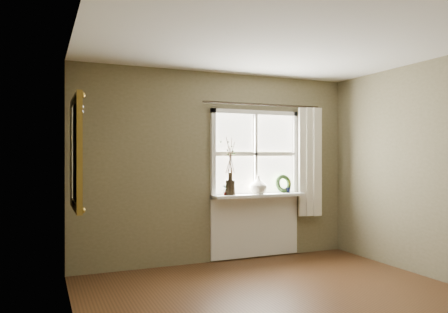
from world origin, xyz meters
TOP-DOWN VIEW (x-y plane):
  - ceiling at (0.00, 0.00)m, footprint 4.50×4.50m
  - wall_back at (0.00, 2.30)m, footprint 4.00×0.10m
  - wall_left at (-2.05, 0.00)m, footprint 0.10×4.50m
  - window_frame at (0.55, 2.23)m, footprint 1.36×0.06m
  - window_sill at (0.55, 2.12)m, footprint 1.36×0.26m
  - window_apron at (0.55, 2.23)m, footprint 1.36×0.04m
  - dark_jug at (0.11, 2.12)m, footprint 0.17×0.17m
  - cream_vase at (0.54, 2.12)m, footprint 0.26×0.26m
  - wreath at (0.97, 2.16)m, footprint 0.28×0.15m
  - potted_plant_left at (0.03, 2.12)m, footprint 0.09×0.08m
  - potted_plant_right at (1.03, 2.12)m, footprint 0.11×0.10m
  - curtain at (1.39, 2.13)m, footprint 0.36×0.12m
  - curtain_rod at (0.65, 2.17)m, footprint 1.84×0.03m
  - gilt_mirror at (-1.96, 1.12)m, footprint 0.10×0.92m

SIDE VIEW (x-z plane):
  - window_apron at x=0.55m, z-range 0.02..0.90m
  - window_sill at x=0.55m, z-range 0.88..0.92m
  - potted_plant_left at x=0.03m, z-range 0.92..1.07m
  - potted_plant_right at x=1.03m, z-range 0.92..1.10m
  - wreath at x=0.97m, z-range 0.88..1.16m
  - dark_jug at x=0.11m, z-range 0.92..1.13m
  - cream_vase at x=0.54m, z-range 0.92..1.17m
  - wall_back at x=0.00m, z-range 0.00..2.60m
  - wall_left at x=-2.05m, z-range 0.00..2.60m
  - curtain at x=1.39m, z-range 0.57..2.16m
  - window_frame at x=0.55m, z-range 0.86..2.10m
  - gilt_mirror at x=-1.96m, z-range 0.94..2.03m
  - curtain_rod at x=0.65m, z-range 2.16..2.20m
  - ceiling at x=0.00m, z-range 2.60..2.60m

